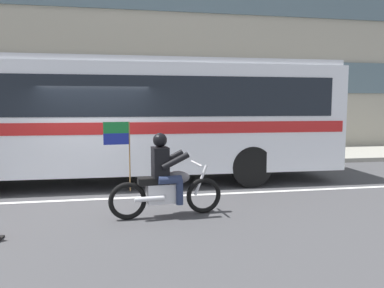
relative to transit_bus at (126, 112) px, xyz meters
name	(u,v)px	position (x,y,z in m)	size (l,w,h in m)	color
ground_plane	(97,193)	(-0.73, -1.19, -1.88)	(60.00, 60.00, 0.00)	#3D3D3F
sidewalk_curb	(107,159)	(-0.73, 3.91, -1.81)	(28.00, 3.80, 0.15)	gray
lane_center_stripe	(95,199)	(-0.73, -1.79, -1.88)	(26.60, 0.14, 0.01)	silver
office_building_facade	(107,41)	(-0.73, 6.19, 2.89)	(28.00, 0.89, 9.54)	gray
transit_bus	(126,112)	(0.00, 0.00, 0.00)	(11.25, 2.74, 3.22)	silver
motorcycle_with_rider	(165,181)	(0.67, -3.31, -1.22)	(2.19, 0.66, 1.78)	black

